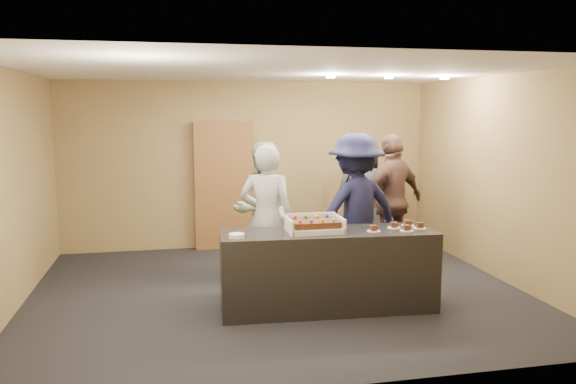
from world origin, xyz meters
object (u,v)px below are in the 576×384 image
at_px(person_server_grey, 267,219).
at_px(person_navy_man, 355,210).
at_px(cake_box, 314,228).
at_px(person_brown_extra, 392,201).
at_px(sheet_cake, 315,223).
at_px(person_dark_suit, 364,196).
at_px(serving_counter, 328,270).
at_px(plate_stack, 237,236).
at_px(person_sage_man, 261,209).
at_px(storage_cabinet, 224,185).

xyz_separation_m(person_server_grey, person_navy_man, (1.16, 0.10, 0.06)).
height_order(cake_box, person_brown_extra, person_brown_extra).
distance_m(sheet_cake, person_dark_suit, 2.55).
relative_size(serving_counter, person_server_grey, 1.31).
height_order(person_navy_man, person_dark_suit, person_navy_man).
height_order(cake_box, plate_stack, cake_box).
xyz_separation_m(person_sage_man, person_dark_suit, (1.71, 0.68, 0.03)).
relative_size(cake_box, person_navy_man, 0.31).
height_order(storage_cabinet, sheet_cake, storage_cabinet).
bearing_deg(storage_cabinet, serving_counter, -74.53).
xyz_separation_m(plate_stack, person_brown_extra, (2.43, 1.66, 0.04)).
relative_size(sheet_cake, person_navy_man, 0.26).
xyz_separation_m(sheet_cake, person_server_grey, (-0.41, 0.73, -0.08)).
bearing_deg(serving_counter, sheet_cake, -176.68).
distance_m(sheet_cake, person_server_grey, 0.84).
relative_size(cake_box, person_sage_man, 0.33).
bearing_deg(sheet_cake, person_dark_suit, 58.06).
bearing_deg(serving_counter, person_sage_man, 112.39).
height_order(serving_counter, person_navy_man, person_navy_man).
xyz_separation_m(serving_counter, storage_cabinet, (-0.87, 3.13, 0.58)).
bearing_deg(person_navy_man, person_dark_suit, -127.10).
xyz_separation_m(sheet_cake, person_sage_man, (-0.36, 1.48, -0.09)).
relative_size(serving_counter, storage_cabinet, 1.16).
xyz_separation_m(person_navy_man, person_brown_extra, (0.80, 0.72, -0.02)).
bearing_deg(sheet_cake, person_brown_extra, 44.95).
bearing_deg(person_server_grey, cake_box, 141.80).
xyz_separation_m(storage_cabinet, person_server_grey, (0.30, -2.39, -0.11)).
distance_m(sheet_cake, person_brown_extra, 2.19).
bearing_deg(person_dark_suit, person_brown_extra, 120.13).
bearing_deg(person_dark_suit, sheet_cake, 69.87).
relative_size(storage_cabinet, person_navy_man, 1.06).
relative_size(person_sage_man, person_dark_suit, 0.97).
relative_size(serving_counter, plate_stack, 14.45).
bearing_deg(person_brown_extra, cake_box, 19.95).
relative_size(person_brown_extra, person_dark_suit, 1.02).
bearing_deg(person_dark_suit, person_sage_man, 33.57).
height_order(cake_box, person_sage_man, person_sage_man).
bearing_deg(cake_box, person_brown_extra, 44.54).
height_order(serving_counter, person_brown_extra, person_brown_extra).
xyz_separation_m(person_navy_man, person_dark_suit, (0.60, 1.34, -0.04)).
relative_size(serving_counter, cake_box, 3.96).
bearing_deg(sheet_cake, serving_counter, -0.00).
relative_size(cake_box, sheet_cake, 1.18).
distance_m(person_server_grey, person_brown_extra, 2.13).
bearing_deg(cake_box, storage_cabinet, 102.88).
bearing_deg(person_navy_man, plate_stack, 16.81).
bearing_deg(plate_stack, sheet_cake, 6.84).
xyz_separation_m(plate_stack, person_navy_man, (1.63, 0.93, 0.05)).
relative_size(plate_stack, person_dark_suit, 0.09).
bearing_deg(person_server_grey, person_dark_suit, -119.31).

